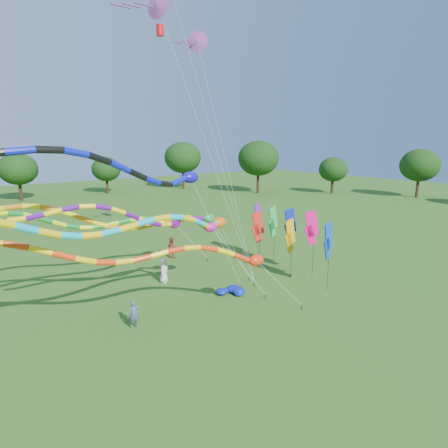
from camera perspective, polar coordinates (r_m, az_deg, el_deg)
ground at (r=21.47m, az=6.93°, el=-13.93°), size 160.00×160.00×0.00m
tree_ring at (r=19.30m, az=0.26°, el=0.51°), size 116.95×119.92×9.68m
tube_kite_red at (r=18.38m, az=-8.20°, el=-4.79°), size 14.49×4.02×6.34m
tube_kite_orange at (r=19.97m, az=-12.77°, el=0.41°), size 13.32×4.20×7.28m
tube_kite_purple at (r=19.87m, az=-11.17°, el=1.02°), size 13.56×1.07×7.28m
tube_kite_blue at (r=16.58m, az=-18.00°, el=7.98°), size 17.59×3.29×10.22m
tube_kite_cyan at (r=18.90m, az=-9.01°, el=-0.10°), size 15.04×3.96×7.55m
tube_kite_green at (r=26.08m, az=-15.46°, el=0.29°), size 14.32×1.23×6.37m
delta_kite_high_a at (r=20.76m, az=-10.12°, el=29.89°), size 8.97×1.64×16.95m
delta_kite_high_c at (r=30.08m, az=-4.13°, el=26.02°), size 3.29×7.79×17.81m
banner_pole_orange at (r=26.57m, az=10.03°, el=-1.81°), size 1.16×0.18×4.30m
banner_pole_green at (r=29.50m, az=7.47°, el=0.36°), size 1.16×0.28×4.64m
banner_pole_blue_b at (r=27.40m, az=10.04°, el=-0.18°), size 1.16×0.20×4.86m
banner_pole_magenta_b at (r=26.74m, az=13.16°, el=-0.63°), size 1.09×0.55×4.87m
banner_pole_blue_a at (r=24.51m, az=15.59°, el=-2.47°), size 1.15×0.30×4.65m
banner_pole_red at (r=28.88m, az=5.14°, el=-0.48°), size 1.16×0.28×4.32m
banner_pole_violet at (r=30.33m, az=5.18°, el=0.83°), size 1.14×0.38×4.67m
blue_nylon_heap at (r=24.02m, az=1.30°, el=-10.34°), size 1.49×1.45×0.46m
person_a at (r=26.17m, az=-9.15°, el=-6.97°), size 1.01×0.95×1.74m
person_b at (r=20.38m, az=-13.56°, el=-13.30°), size 0.66×0.56×1.55m
person_c at (r=31.55m, az=-7.99°, el=-3.53°), size 0.93×1.04×1.75m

